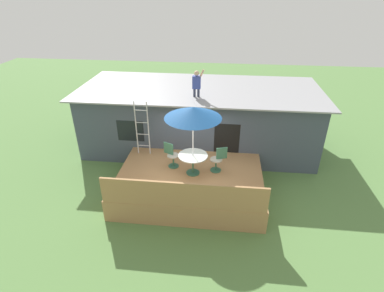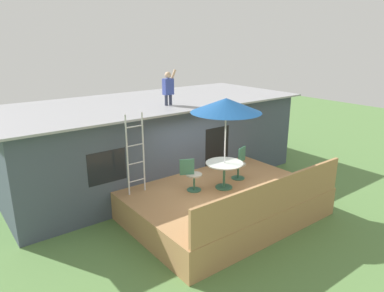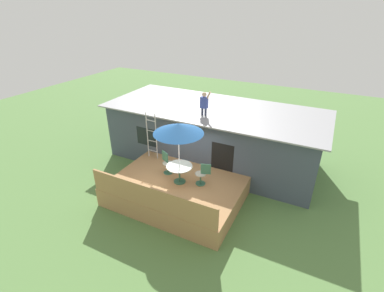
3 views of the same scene
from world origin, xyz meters
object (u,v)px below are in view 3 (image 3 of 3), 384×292
Objects in this scene: patio_chair_right at (202,174)px; person_figure at (204,102)px; patio_umbrella at (178,129)px; step_ladder at (152,136)px; patio_table at (179,169)px; patio_chair_left at (167,163)px.

person_figure is at bearing -84.05° from patio_chair_right.
person_figure is 3.27m from patio_chair_right.
patio_chair_right is (0.88, 0.28, -1.89)m from patio_umbrella.
patio_umbrella is 2.72m from step_ladder.
patio_chair_right is at bearing 17.98° from patio_umbrella.
patio_table is 0.94× the size of person_figure.
person_figure is at bearing 92.76° from patio_umbrella.
patio_chair_left is 1.72m from patio_chair_right.
patio_umbrella reaches higher than patio_chair_right.
person_figure reaches higher than patio_umbrella.
patio_chair_left is (-0.84, 0.41, -1.89)m from patio_umbrella.
step_ladder is at bearing 173.48° from patio_chair_left.
patio_umbrella is 2.11m from patio_chair_left.
step_ladder is 2.81m from person_figure.
patio_table is 1.76m from patio_umbrella.
step_ladder is 2.39× the size of patio_chair_right.
patio_chair_right is at bearing 17.98° from patio_table.
patio_table is at bearing -29.89° from step_ladder.
step_ladder reaches higher than patio_chair_left.
patio_chair_right is (2.97, -0.92, -0.64)m from step_ladder.
patio_umbrella is 2.55m from person_figure.
person_figure reaches higher than step_ladder.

